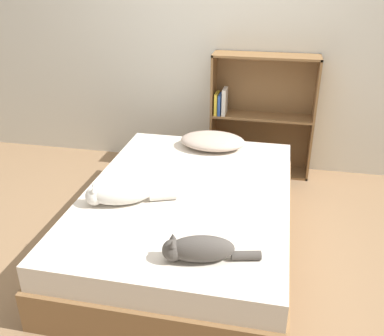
# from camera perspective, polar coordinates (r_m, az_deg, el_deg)

# --- Properties ---
(ground_plane) EXTENTS (8.00, 8.00, 0.00)m
(ground_plane) POSITION_cam_1_polar(r_m,az_deg,el_deg) (3.12, -0.57, -9.82)
(ground_plane) COLOR #846647
(wall_back) EXTENTS (8.00, 0.06, 2.50)m
(wall_back) POSITION_cam_1_polar(r_m,az_deg,el_deg) (4.01, 4.02, 17.57)
(wall_back) COLOR silver
(wall_back) RESTS_ON ground_plane
(bed) EXTENTS (1.40, 1.99, 0.42)m
(bed) POSITION_cam_1_polar(r_m,az_deg,el_deg) (3.01, -0.59, -6.61)
(bed) COLOR brown
(bed) RESTS_ON ground_plane
(pillow) EXTENTS (0.53, 0.38, 0.12)m
(pillow) POSITION_cam_1_polar(r_m,az_deg,el_deg) (3.56, 2.76, 3.63)
(pillow) COLOR #B29E8E
(pillow) RESTS_ON bed
(cat_light) EXTENTS (0.56, 0.31, 0.15)m
(cat_light) POSITION_cam_1_polar(r_m,az_deg,el_deg) (2.76, -9.59, -3.37)
(cat_light) COLOR beige
(cat_light) RESTS_ON bed
(cat_dark) EXTENTS (0.51, 0.21, 0.14)m
(cat_dark) POSITION_cam_1_polar(r_m,az_deg,el_deg) (2.23, 0.83, -10.77)
(cat_dark) COLOR #47423D
(cat_dark) RESTS_ON bed
(bookshelf) EXTENTS (0.92, 0.26, 1.10)m
(bookshelf) POSITION_cam_1_polar(r_m,az_deg,el_deg) (4.01, 9.06, 7.17)
(bookshelf) COLOR brown
(bookshelf) RESTS_ON ground_plane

